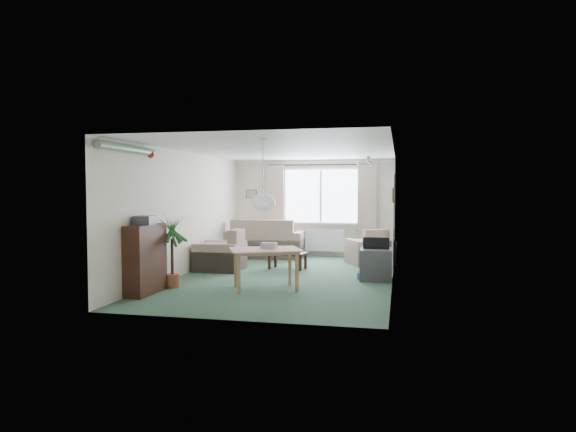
% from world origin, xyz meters
% --- Properties ---
extents(ground, '(6.50, 6.50, 0.00)m').
position_xyz_m(ground, '(0.00, 0.00, 0.00)').
color(ground, '#30513C').
extents(window, '(1.80, 0.03, 1.30)m').
position_xyz_m(window, '(0.20, 3.23, 1.50)').
color(window, white).
extents(curtain_rod, '(2.60, 0.03, 0.03)m').
position_xyz_m(curtain_rod, '(0.20, 3.15, 2.27)').
color(curtain_rod, black).
extents(curtain_left, '(0.45, 0.08, 2.00)m').
position_xyz_m(curtain_left, '(-0.95, 3.13, 1.27)').
color(curtain_left, beige).
extents(curtain_right, '(0.45, 0.08, 2.00)m').
position_xyz_m(curtain_right, '(1.35, 3.13, 1.27)').
color(curtain_right, beige).
extents(radiator, '(1.20, 0.10, 0.55)m').
position_xyz_m(radiator, '(0.20, 3.19, 0.40)').
color(radiator, white).
extents(doorway, '(0.03, 0.95, 2.00)m').
position_xyz_m(doorway, '(1.99, 2.20, 1.00)').
color(doorway, black).
extents(pendant_lamp, '(0.36, 0.36, 0.36)m').
position_xyz_m(pendant_lamp, '(0.20, -2.30, 1.48)').
color(pendant_lamp, white).
extents(tinsel_garland, '(1.60, 1.60, 0.12)m').
position_xyz_m(tinsel_garland, '(-1.92, -2.30, 2.28)').
color(tinsel_garland, '#196626').
extents(bauble_cluster_a, '(0.20, 0.20, 0.20)m').
position_xyz_m(bauble_cluster_a, '(1.30, 0.90, 2.22)').
color(bauble_cluster_a, silver).
extents(bauble_cluster_b, '(0.20, 0.20, 0.20)m').
position_xyz_m(bauble_cluster_b, '(1.60, -0.30, 2.22)').
color(bauble_cluster_b, silver).
extents(wall_picture_back, '(0.28, 0.03, 0.22)m').
position_xyz_m(wall_picture_back, '(-1.60, 3.23, 1.55)').
color(wall_picture_back, brown).
extents(wall_picture_right, '(0.03, 0.24, 0.30)m').
position_xyz_m(wall_picture_right, '(1.98, 1.20, 1.55)').
color(wall_picture_right, brown).
extents(sofa, '(1.92, 1.08, 0.94)m').
position_xyz_m(sofa, '(-1.10, 2.75, 0.47)').
color(sofa, beige).
rests_on(sofa, ground).
extents(armchair_corner, '(1.18, 1.16, 0.80)m').
position_xyz_m(armchair_corner, '(1.48, 2.10, 0.40)').
color(armchair_corner, beige).
rests_on(armchair_corner, ground).
extents(armchair_left, '(0.90, 0.95, 0.84)m').
position_xyz_m(armchair_left, '(-1.50, 0.60, 0.42)').
color(armchair_left, '#BEA98F').
rests_on(armchair_left, ground).
extents(coffee_table, '(0.83, 0.54, 0.35)m').
position_xyz_m(coffee_table, '(-0.16, 1.01, 0.18)').
color(coffee_table, black).
rests_on(coffee_table, ground).
extents(photo_frame, '(0.12, 0.04, 0.16)m').
position_xyz_m(photo_frame, '(-0.26, 1.04, 0.43)').
color(photo_frame, brown).
rests_on(photo_frame, coffee_table).
extents(bookshelf, '(0.31, 0.91, 1.11)m').
position_xyz_m(bookshelf, '(-1.84, -1.94, 0.55)').
color(bookshelf, black).
rests_on(bookshelf, ground).
extents(hifi_box, '(0.31, 0.38, 0.14)m').
position_xyz_m(hifi_box, '(-1.84, -1.95, 1.18)').
color(hifi_box, '#3C3B40').
rests_on(hifi_box, bookshelf).
extents(houseplant, '(0.63, 0.63, 1.22)m').
position_xyz_m(houseplant, '(-1.65, -1.37, 0.61)').
color(houseplant, '#1A4C28').
rests_on(houseplant, ground).
extents(dining_table, '(1.24, 1.06, 0.65)m').
position_xyz_m(dining_table, '(-0.07, -1.17, 0.33)').
color(dining_table, '#9E7055').
rests_on(dining_table, ground).
extents(gift_box, '(0.25, 0.18, 0.12)m').
position_xyz_m(gift_box, '(-0.02, -1.09, 0.71)').
color(gift_box, '#B4B2BD').
rests_on(gift_box, dining_table).
extents(tv_cube, '(0.59, 0.64, 0.57)m').
position_xyz_m(tv_cube, '(1.70, 0.13, 0.29)').
color(tv_cube, '#3B3A40').
rests_on(tv_cube, ground).
extents(pet_bed, '(0.68, 0.68, 0.12)m').
position_xyz_m(pet_bed, '(1.65, 0.20, 0.06)').
color(pet_bed, '#1F468E').
rests_on(pet_bed, ground).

